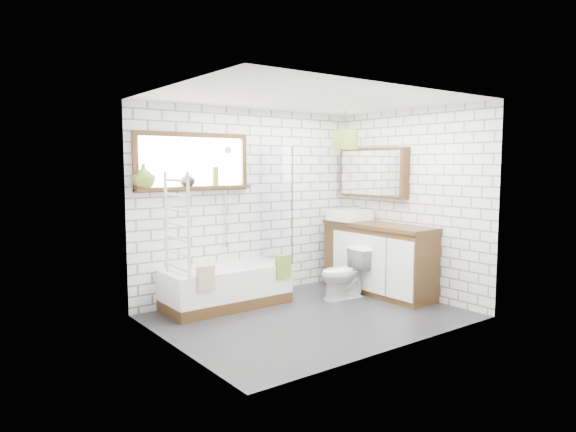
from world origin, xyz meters
TOP-DOWN VIEW (x-y plane):
  - floor at (0.00, 0.00)m, footprint 3.40×2.60m
  - ceiling at (0.00, 0.00)m, footprint 3.40×2.60m
  - wall_back at (0.00, 1.30)m, footprint 3.40×0.01m
  - wall_front at (0.00, -1.30)m, footprint 3.40×0.01m
  - wall_left at (-1.70, 0.00)m, footprint 0.01×2.60m
  - wall_right at (1.70, 0.00)m, footprint 0.01×2.60m
  - window at (-0.85, 1.26)m, footprint 1.52×0.16m
  - towel_radiator at (-1.66, 0.00)m, footprint 0.06×0.52m
  - mirror_cabinet at (1.62, 0.60)m, footprint 0.16×1.20m
  - shower_riser at (-0.40, 1.26)m, footprint 0.02×0.02m
  - bathtub at (-0.58, 0.96)m, footprint 1.56×0.69m
  - shower_screen at (0.18, 0.96)m, footprint 0.02×0.72m
  - towel_green at (0.05, 0.61)m, footprint 0.22×0.06m
  - towel_beige at (-1.05, 0.61)m, footprint 0.22×0.05m
  - vanity at (1.43, 0.29)m, footprint 0.55×1.70m
  - basin at (1.37, 0.79)m, footprint 0.51×0.45m
  - tap at (1.53, 0.79)m, footprint 0.03×0.03m
  - toilet at (0.85, 0.36)m, footprint 0.44×0.69m
  - vase_olive at (-1.50, 1.23)m, footprint 0.33×0.33m
  - vase_dark at (-0.95, 1.23)m, footprint 0.24×0.24m
  - bottle at (-0.56, 1.23)m, footprint 0.08×0.08m
  - pendant at (1.14, 0.67)m, footprint 0.35×0.35m

SIDE VIEW (x-z plane):
  - floor at x=0.00m, z-range -0.01..0.00m
  - bathtub at x=-0.58m, z-range 0.00..0.50m
  - toilet at x=0.85m, z-range 0.00..0.67m
  - towel_green at x=0.05m, z-range 0.33..0.63m
  - towel_beige at x=-1.05m, z-range 0.34..0.62m
  - vanity at x=1.43m, z-range 0.00..0.97m
  - basin at x=1.37m, z-range 0.97..1.12m
  - tap at x=1.53m, z-range 1.02..1.16m
  - towel_radiator at x=-1.66m, z-range 0.70..1.70m
  - wall_back at x=0.00m, z-range 0.00..2.50m
  - wall_front at x=0.00m, z-range 0.00..2.50m
  - wall_left at x=-1.70m, z-range 0.00..2.50m
  - wall_right at x=1.70m, z-range 0.00..2.50m
  - shower_screen at x=0.18m, z-range 0.50..2.00m
  - shower_riser at x=-0.40m, z-range 0.70..2.00m
  - vase_dark at x=-0.95m, z-range 1.48..1.67m
  - bottle at x=-0.56m, z-range 1.48..1.72m
  - vase_olive at x=-1.50m, z-range 1.48..1.76m
  - mirror_cabinet at x=1.62m, z-range 1.30..2.00m
  - window at x=-0.85m, z-range 1.46..2.14m
  - pendant at x=1.14m, z-range 1.97..2.23m
  - ceiling at x=0.00m, z-range 2.50..2.51m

